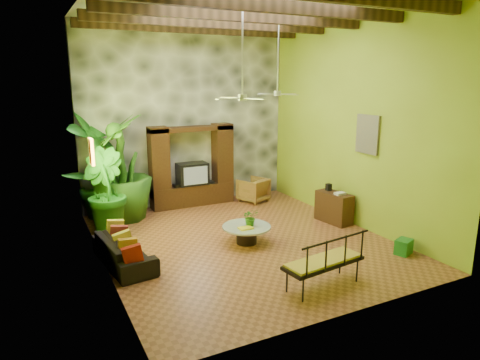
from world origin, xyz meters
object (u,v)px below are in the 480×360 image
ceiling_fan_back (278,85)px  coffee_table (247,232)px  ceiling_fan_front (242,87)px  tall_plant_a (94,166)px  sofa (124,251)px  iron_bench (326,260)px  tall_plant_b (104,191)px  wicker_armchair (253,190)px  tall_plant_c (121,168)px  side_console (334,207)px  entertainment_center (192,172)px  green_bin (404,247)px

ceiling_fan_back → coffee_table: 3.79m
ceiling_fan_front → tall_plant_a: ceiling_fan_front is taller
ceiling_fan_back → sofa: 5.44m
iron_bench → tall_plant_b: bearing=114.9°
iron_bench → wicker_armchair: bearing=67.4°
tall_plant_a → tall_plant_c: (0.59, -0.38, -0.04)m
tall_plant_c → coffee_table: size_ratio=2.52×
sofa → coffee_table: bearing=-98.7°
wicker_armchair → tall_plant_a: size_ratio=0.28×
sofa → tall_plant_b: (0.02, 2.03, 0.73)m
wicker_armchair → tall_plant_b: (-4.36, -0.73, 0.65)m
ceiling_fan_back → side_console: bearing=-46.9°
tall_plant_a → iron_bench: bearing=-63.4°
tall_plant_b → coffee_table: (2.64, -2.12, -0.74)m
entertainment_center → side_console: entertainment_center is taller
ceiling_fan_back → iron_bench: 5.01m
ceiling_fan_back → side_console: 3.39m
ceiling_fan_front → tall_plant_a: size_ratio=0.67×
wicker_armchair → entertainment_center: bearing=-39.1°
ceiling_fan_back → tall_plant_b: ceiling_fan_back is taller
wicker_armchair → tall_plant_a: bearing=-29.5°
coffee_table → green_bin: (2.64, -2.01, -0.10)m
ceiling_fan_front → tall_plant_c: bearing=120.8°
tall_plant_c → side_console: tall_plant_c is taller
tall_plant_a → ceiling_fan_front: bearing=-55.1°
tall_plant_b → green_bin: bearing=-38.0°
iron_bench → coffee_table: bearing=88.4°
sofa → wicker_armchair: size_ratio=2.43×
ceiling_fan_front → ceiling_fan_back: 2.41m
tall_plant_b → iron_bench: 5.46m
coffee_table → green_bin: bearing=-37.2°
ceiling_fan_back → tall_plant_a: 5.07m
tall_plant_c → iron_bench: bearing=-66.8°
wicker_armchair → iron_bench: bearing=51.1°
sofa → ceiling_fan_front: bearing=-103.6°
entertainment_center → sofa: 4.24m
iron_bench → side_console: bearing=41.9°
tall_plant_c → wicker_armchair: bearing=-1.1°
entertainment_center → green_bin: entertainment_center is taller
iron_bench → ceiling_fan_front: bearing=94.1°
green_bin → entertainment_center: bearing=116.4°
sofa → tall_plant_a: 3.40m
entertainment_center → green_bin: size_ratio=6.67×
wicker_armchair → tall_plant_c: tall_plant_c is taller
sofa → tall_plant_c: 3.08m
entertainment_center → sofa: bearing=-129.3°
coffee_table → side_console: (2.64, 0.27, 0.13)m
entertainment_center → tall_plant_b: size_ratio=1.20×
entertainment_center → green_bin: bearing=-63.6°
entertainment_center → ceiling_fan_front: bearing=-93.2°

